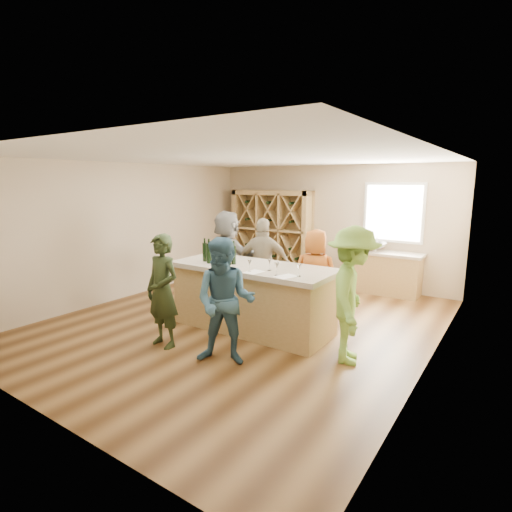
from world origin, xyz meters
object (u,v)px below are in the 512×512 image
Objects in this scene: wine_bottle_a at (205,252)px; person_near_right at (225,302)px; wine_bottle_d at (229,255)px; person_near_left at (163,291)px; wine_rack at (271,233)px; tasting_counter_base at (252,299)px; wine_bottle_e at (234,255)px; wine_bottle_b at (209,253)px; person_far_mid at (264,265)px; person_server at (352,295)px; person_far_left at (227,256)px; sink at (374,247)px; wine_bottle_c at (221,253)px; person_far_right at (315,276)px.

person_near_right is (1.28, -1.06, -0.38)m from wine_bottle_a.
person_near_left reaches higher than wine_bottle_d.
tasting_counter_base is (1.79, -3.46, -0.60)m from wine_rack.
wine_bottle_a is 1.02× the size of wine_bottle_e.
wine_rack reaches higher than tasting_counter_base.
person_far_mid is (0.30, 1.20, -0.37)m from wine_bottle_b.
wine_bottle_a is 0.56m from wine_bottle_e.
tasting_counter_base is 8.60× the size of wine_bottle_d.
person_far_mid is at bearing 112.58° from tasting_counter_base.
person_far_mid is at bearing 43.11° from person_server.
wine_bottle_a is 0.95× the size of wine_bottle_b.
person_far_left is at bearing 115.86° from wine_bottle_b.
sink is at bearing 76.18° from person_near_left.
wine_rack is 6.68× the size of wine_bottle_c.
wine_bottle_b is 1.29m from person_far_mid.
person_server is at bearing -8.31° from tasting_counter_base.
wine_bottle_e is 1.48m from person_far_right.
tasting_counter_base is 0.80m from wine_bottle_e.
wine_bottle_a is at bearing -75.55° from wine_rack.
wine_bottle_c is 0.19× the size of person_far_mid.
person_server is at bearing 27.79° from person_near_left.
wine_bottle_c is 1.57m from person_near_right.
wine_bottle_c is at bearing 67.72° from person_server.
wine_bottle_e is (-1.20, -3.50, 0.22)m from sink.
person_far_mid is at bearing 75.86° from wine_bottle_b.
person_near_left is at bearing -77.01° from wine_rack.
person_far_mid is at bearing -117.70° from sink.
wine_bottle_c is 1.09× the size of wine_bottle_d.
wine_bottle_e is at bearing 73.04° from person_far_mid.
person_near_left is 2.26m from person_far_mid.
tasting_counter_base is at bearing 67.10° from person_near_left.
wine_bottle_c is (-1.49, -3.49, 0.23)m from sink.
person_near_left is 1.03× the size of person_far_right.
wine_bottle_b is 0.36m from wine_bottle_d.
person_near_right is (0.76, -1.07, -0.38)m from wine_bottle_d.
person_server reaches higher than wine_bottle_e.
wine_bottle_e is (-0.30, -0.10, 0.73)m from tasting_counter_base.
sink is at bearing 75.05° from tasting_counter_base.
person_far_right is 0.87× the size of person_far_left.
wine_rack is 2.70m from sink.
wine_bottle_c is 0.20× the size of person_near_left.
person_near_left is 2.63m from person_far_right.
wine_bottle_b is 0.42m from wine_bottle_e.
wine_bottle_a is at bearing -171.85° from wine_bottle_e.
wine_rack reaches higher than wine_bottle_b.
tasting_counter_base is 1.48× the size of person_far_mid.
person_far_right is at bearing 59.91° from person_near_right.
person_far_left is at bearing 129.13° from wine_bottle_d.
wine_bottle_a is at bearing 20.38° from person_far_right.
person_far_mid is at bearing 79.37° from wine_bottle_c.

